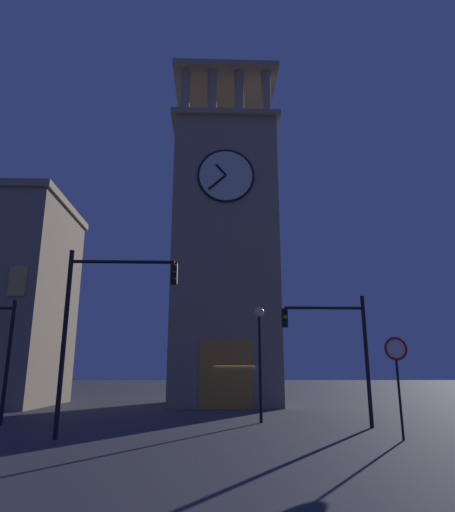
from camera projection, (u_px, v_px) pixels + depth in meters
The scene contains 6 objects.
ground_plane at pixel (234, 408), 27.30m from camera, with size 200.00×200.00×0.00m, color #424247.
clocktower at pixel (224, 254), 32.46m from camera, with size 7.66×8.14×25.94m.
traffic_signal_near at pixel (337, 339), 18.23m from camera, with size 3.48×0.41×5.19m.
traffic_signal_mid at pixel (101, 309), 15.44m from camera, with size 3.85×0.41×6.31m.
street_lamp at pixel (260, 340), 19.95m from camera, with size 0.44×0.44×4.97m.
no_horn_sign at pixel (397, 358), 14.76m from camera, with size 0.78×0.14×3.24m.
Camera 1 is at (1.41, 28.73, 2.09)m, focal length 31.36 mm.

